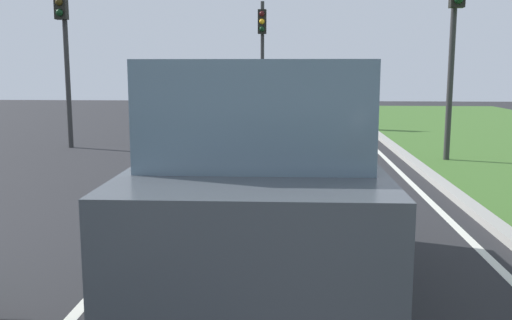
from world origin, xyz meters
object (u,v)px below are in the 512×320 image
Objects in this scene: traffic_light_near_right at (455,25)px; traffic_light_far_median at (262,43)px; traffic_light_overhead_left at (64,34)px; car_suv_ahead at (261,180)px.

traffic_light_far_median is (-4.89, 8.42, -0.04)m from traffic_light_near_right.
traffic_light_overhead_left is (-10.02, 1.94, -0.06)m from traffic_light_near_right.
traffic_light_overhead_left is 0.97× the size of traffic_light_far_median.
traffic_light_far_median is at bearing 92.29° from car_suv_ahead.
traffic_light_near_right is at bearing -10.94° from traffic_light_overhead_left.
traffic_light_far_median is at bearing 120.15° from traffic_light_near_right.
traffic_light_far_median reaches higher than car_suv_ahead.
traffic_light_near_right reaches higher than car_suv_ahead.
traffic_light_near_right is 10.20m from traffic_light_overhead_left.
traffic_light_near_right is at bearing -59.85° from traffic_light_far_median.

